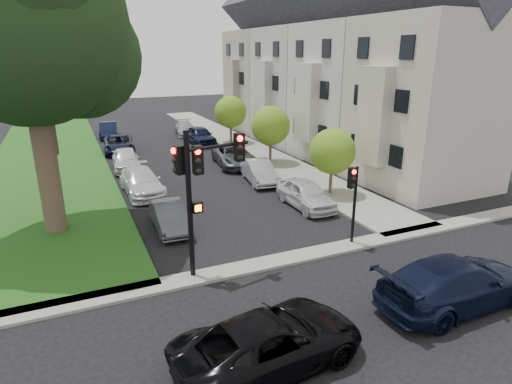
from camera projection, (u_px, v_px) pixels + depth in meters
name	position (u px, v px, depth m)	size (l,w,h in m)	color
ground	(312.00, 284.00, 15.45)	(140.00, 140.00, 0.00)	black
grass_strip	(49.00, 160.00, 32.81)	(8.00, 44.00, 0.12)	#185712
sidewalk_right	(239.00, 143.00, 38.88)	(3.50, 44.00, 0.12)	slate
sidewalk_cross	(286.00, 259.00, 17.17)	(60.00, 1.00, 0.12)	slate
house_a	(429.00, 71.00, 25.03)	(7.70, 7.55, 15.97)	#9A9992
house_b	(352.00, 67.00, 31.55)	(7.70, 7.55, 15.97)	#B7B2A2
house_c	(302.00, 64.00, 38.06)	(7.70, 7.55, 15.97)	#A29286
house_d	(266.00, 62.00, 44.57)	(7.70, 7.55, 15.97)	slate
eucalyptus	(23.00, 24.00, 17.11)	(9.36, 8.49, 13.26)	#3F2F21
small_tree_a	(332.00, 151.00, 24.23)	(2.62, 2.62, 3.92)	#3F2F21
small_tree_b	(271.00, 126.00, 31.15)	(2.87, 2.87, 4.30)	#3F2F21
small_tree_c	(231.00, 112.00, 38.32)	(2.85, 2.85, 4.28)	#3F2F21
traffic_signal_main	(200.00, 178.00, 14.91)	(2.70, 0.75, 5.51)	black
traffic_signal_secondary	(353.00, 191.00, 17.83)	(0.46, 0.37, 3.50)	black
car_cross_near	(270.00, 341.00, 11.25)	(2.43, 5.26, 1.46)	black
car_cross_far	(456.00, 282.00, 13.95)	(2.31, 5.69, 1.65)	black
car_parked_0	(306.00, 194.00, 22.90)	(1.74, 4.33, 1.48)	silver
car_parked_1	(259.00, 171.00, 27.34)	(1.50, 4.31, 1.42)	#999BA0
car_parked_2	(234.00, 155.00, 31.35)	(2.49, 5.40, 1.50)	#3F4247
car_parked_3	(200.00, 136.00, 38.55)	(1.88, 4.68, 1.59)	black
car_parked_4	(185.00, 128.00, 43.05)	(1.84, 4.52, 1.31)	#999BA0
car_parked_5	(169.00, 216.00, 20.04)	(1.37, 3.93, 1.30)	#3F4247
car_parked_6	(142.00, 182.00, 25.07)	(2.04, 5.01, 1.45)	silver
car_parked_7	(126.00, 159.00, 30.13)	(1.80, 4.48, 1.53)	silver
car_parked_8	(119.00, 144.00, 35.43)	(2.34, 5.06, 1.41)	black
car_parked_9	(108.00, 130.00, 41.58)	(1.56, 4.46, 1.47)	black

